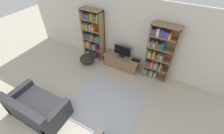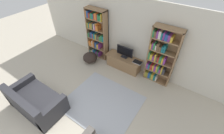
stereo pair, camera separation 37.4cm
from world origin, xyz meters
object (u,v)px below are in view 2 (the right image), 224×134
(laptop, at_px, (137,62))
(couch_left_sectional, at_px, (36,102))
(bookshelf_left, at_px, (97,34))
(bookshelf_right, at_px, (160,57))
(beanbag_ottoman, at_px, (90,58))
(television, at_px, (125,52))
(tv_stand, at_px, (124,62))

(laptop, height_order, couch_left_sectional, couch_left_sectional)
(bookshelf_left, xyz_separation_m, bookshelf_right, (2.59, 0.00, -0.02))
(bookshelf_left, height_order, laptop, bookshelf_left)
(couch_left_sectional, relative_size, beanbag_ottoman, 2.90)
(bookshelf_left, bearing_deg, beanbag_ottoman, -88.09)
(television, bearing_deg, laptop, -1.69)
(couch_left_sectional, bearing_deg, bookshelf_left, 93.32)
(television, relative_size, beanbag_ottoman, 1.14)
(bookshelf_left, height_order, tv_stand, bookshelf_left)
(tv_stand, distance_m, television, 0.49)
(bookshelf_right, relative_size, laptop, 6.19)
(tv_stand, xyz_separation_m, couch_left_sectional, (-1.16, -3.02, 0.03))
(bookshelf_left, distance_m, beanbag_ottoman, 0.98)
(couch_left_sectional, distance_m, beanbag_ottoman, 2.58)
(bookshelf_left, relative_size, television, 3.11)
(tv_stand, bearing_deg, couch_left_sectional, -110.96)
(bookshelf_left, bearing_deg, tv_stand, -4.91)
(couch_left_sectional, bearing_deg, beanbag_ottoman, 93.62)
(bookshelf_right, xyz_separation_m, beanbag_ottoman, (-2.57, -0.56, -0.79))
(bookshelf_left, distance_m, tv_stand, 1.54)
(television, height_order, couch_left_sectional, television)
(couch_left_sectional, bearing_deg, tv_stand, 69.04)
(bookshelf_left, height_order, couch_left_sectional, bookshelf_left)
(bookshelf_left, bearing_deg, television, -3.93)
(tv_stand, xyz_separation_m, beanbag_ottoman, (-1.32, -0.45, -0.05))
(bookshelf_left, bearing_deg, couch_left_sectional, -86.68)
(television, xyz_separation_m, laptop, (0.55, -0.02, -0.22))
(beanbag_ottoman, bearing_deg, television, 19.55)
(laptop, bearing_deg, bookshelf_right, 9.02)
(bookshelf_left, relative_size, bookshelf_right, 1.00)
(tv_stand, bearing_deg, laptop, 0.69)
(tv_stand, relative_size, couch_left_sectional, 0.83)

